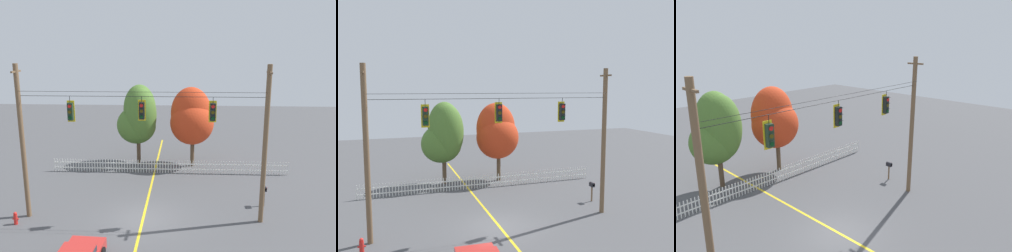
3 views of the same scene
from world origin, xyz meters
The scene contains 11 objects.
ground centered at (0.00, 0.00, 0.00)m, with size 80.00×80.00×0.00m, color #4C4C4F.
lane_centerline_stripe centered at (0.00, 0.00, 0.00)m, with size 0.16×36.00×0.01m, color gold.
signal_support_span centered at (0.00, 0.00, 4.73)m, with size 14.37×1.10×9.29m.
traffic_signal_southbound_primary centered at (-4.07, 0.01, 6.58)m, with size 0.43×0.38×1.52m.
traffic_signal_eastbound_side centered at (0.03, 0.01, 6.67)m, with size 0.43×0.38×1.41m.
traffic_signal_westbound_side centered at (4.03, 0.01, 6.64)m, with size 0.43×0.38×1.46m.
white_picket_fence centered at (1.25, 7.91, 0.54)m, with size 19.12×0.06×1.07m.
autumn_maple_near_fence centered at (-1.48, 10.26, 4.21)m, with size 3.49×3.17×6.93m.
autumn_maple_mid centered at (3.01, 9.97, 4.15)m, with size 3.70×3.52×6.80m.
fire_hydrant centered at (-7.39, -1.04, 0.38)m, with size 0.38×0.22×0.78m.
roadside_mailbox centered at (7.66, 2.14, 1.13)m, with size 0.25×0.44×1.38m.
Camera 2 is at (-5.97, -18.68, 8.04)m, focal length 37.10 mm.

